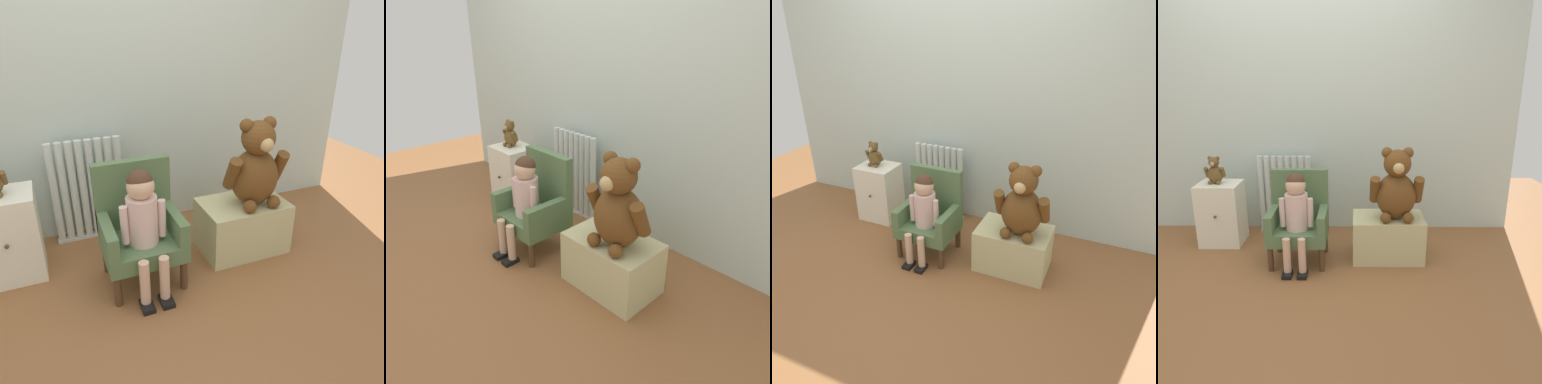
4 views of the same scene
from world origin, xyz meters
The scene contains 9 objects.
ground_plane centered at (0.00, 0.00, 0.00)m, with size 6.00×6.00×0.00m, color brown.
back_wall centered at (0.00, 1.17, 1.20)m, with size 3.80×0.05×2.40m, color silver.
radiator centered at (-0.20, 1.04, 0.36)m, with size 0.50×0.05×0.72m.
small_dresser centered at (-0.71, 0.77, 0.27)m, with size 0.35×0.32×0.54m.
child_armchair centered at (0.01, 0.48, 0.33)m, with size 0.45×0.39×0.71m.
child_figure centered at (0.01, 0.37, 0.47)m, with size 0.25×0.35×0.72m.
low_bench centered at (0.71, 0.51, 0.17)m, with size 0.55×0.37×0.34m, color #C0BB85.
large_teddy_bear centered at (0.76, 0.48, 0.59)m, with size 0.41×0.28×0.56m.
small_teddy_bear centered at (-0.73, 0.78, 0.64)m, with size 0.17×0.12×0.23m.
Camera 3 is at (1.33, -1.87, 1.87)m, focal length 35.00 mm.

